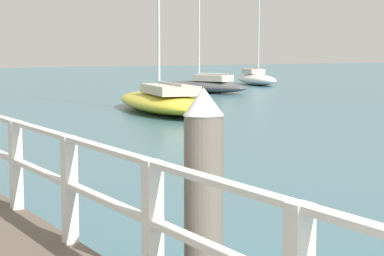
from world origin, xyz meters
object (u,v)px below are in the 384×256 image
Objects in this scene: dock_piling_near at (203,216)px; boat_2 at (256,78)px; boat_3 at (204,85)px; boat_1 at (163,100)px.

boat_2 reaches higher than dock_piling_near.
dock_piling_near is 0.27× the size of boat_3.
boat_1 is 10.91m from boat_3.
boat_2 is (13.48, 13.34, -0.00)m from boat_1.
dock_piling_near is 19.18m from boat_1.
dock_piling_near is 37.67m from boat_2.
boat_2 is (22.29, 30.37, -0.54)m from dock_piling_near.
boat_1 is (8.82, 17.02, -0.54)m from dock_piling_near.
boat_3 is at bearing 58.46° from dock_piling_near.
boat_1 reaches higher than dock_piling_near.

